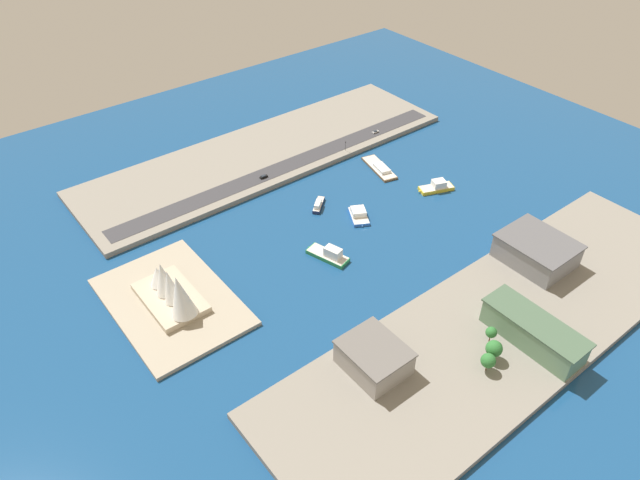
% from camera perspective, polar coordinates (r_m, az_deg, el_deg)
% --- Properties ---
extents(ground_plane, '(440.00, 440.00, 0.00)m').
position_cam_1_polar(ground_plane, '(314.88, 4.31, 1.44)').
color(ground_plane, navy).
extents(quay_west, '(70.00, 240.00, 3.03)m').
position_cam_1_polar(quay_west, '(270.70, 17.64, -7.82)').
color(quay_west, gray).
rests_on(quay_west, ground_plane).
extents(quay_east, '(70.00, 240.00, 3.03)m').
position_cam_1_polar(quay_east, '(375.93, -5.24, 8.42)').
color(quay_east, gray).
rests_on(quay_east, ground_plane).
extents(peninsula_point, '(73.39, 49.94, 2.00)m').
position_cam_1_polar(peninsula_point, '(277.13, -14.25, -5.84)').
color(peninsula_point, '#A89E89').
rests_on(peninsula_point, ground_plane).
extents(road_strip, '(12.87, 228.00, 0.15)m').
position_cam_1_polar(road_strip, '(358.78, -3.21, 7.23)').
color(road_strip, '#38383D').
rests_on(road_strip, quay_east).
extents(catamaran_blue, '(18.92, 15.72, 4.66)m').
position_cam_1_polar(catamaran_blue, '(319.45, 3.77, 2.49)').
color(catamaran_blue, blue).
rests_on(catamaran_blue, ground_plane).
extents(patrol_launch_navy, '(12.88, 14.54, 4.36)m').
position_cam_1_polar(patrol_launch_navy, '(326.66, -0.15, 3.47)').
color(patrol_launch_navy, '#1E284C').
rests_on(patrol_launch_navy, ground_plane).
extents(barge_flat_brown, '(30.95, 15.87, 3.45)m').
position_cam_1_polar(barge_flat_brown, '(361.41, 5.84, 6.98)').
color(barge_flat_brown, brown).
rests_on(barge_flat_brown, ground_plane).
extents(ferry_yellow_fast, '(14.10, 21.72, 6.05)m').
position_cam_1_polar(ferry_yellow_fast, '(347.17, 11.29, 5.10)').
color(ferry_yellow_fast, yellow).
rests_on(ferry_yellow_fast, ground_plane).
extents(ferry_green_doubledeck, '(23.66, 13.70, 7.20)m').
position_cam_1_polar(ferry_green_doubledeck, '(291.32, 0.92, -1.42)').
color(ferry_green_doubledeck, '#2D8C4C').
rests_on(ferry_green_doubledeck, ground_plane).
extents(warehouse_low_gray, '(34.06, 27.97, 12.73)m').
position_cam_1_polar(warehouse_low_gray, '(301.30, 20.29, -0.97)').
color(warehouse_low_gray, gray).
rests_on(warehouse_low_gray, quay_west).
extents(terminal_long_green, '(44.48, 15.58, 12.15)m').
position_cam_1_polar(terminal_long_green, '(260.66, 20.04, -8.32)').
color(terminal_long_green, slate).
rests_on(terminal_long_green, quay_west).
extents(carpark_squat_concrete, '(26.09, 21.84, 11.77)m').
position_cam_1_polar(carpark_squat_concrete, '(237.19, 5.26, -11.31)').
color(carpark_squat_concrete, gray).
rests_on(carpark_squat_concrete, quay_west).
extents(van_white, '(1.92, 4.60, 1.46)m').
position_cam_1_polar(van_white, '(395.50, 5.41, 10.44)').
color(van_white, black).
rests_on(van_white, road_strip).
extents(suv_black, '(1.98, 4.98, 1.65)m').
position_cam_1_polar(suv_black, '(347.74, -5.50, 6.15)').
color(suv_black, black).
rests_on(suv_black, road_strip).
extents(traffic_light_waterfront, '(0.36, 0.36, 6.50)m').
position_cam_1_polar(traffic_light_waterfront, '(371.99, 2.50, 9.25)').
color(traffic_light_waterfront, black).
rests_on(traffic_light_waterfront, quay_east).
extents(opera_landmark, '(38.50, 22.37, 23.24)m').
position_cam_1_polar(opera_landmark, '(268.65, -14.27, -4.76)').
color(opera_landmark, '#BCAD93').
rests_on(opera_landmark, peninsula_point).
extents(park_tree_cluster, '(14.42, 18.43, 9.63)m').
position_cam_1_polar(park_tree_cluster, '(248.52, 16.34, -10.20)').
color(park_tree_cluster, brown).
rests_on(park_tree_cluster, quay_west).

